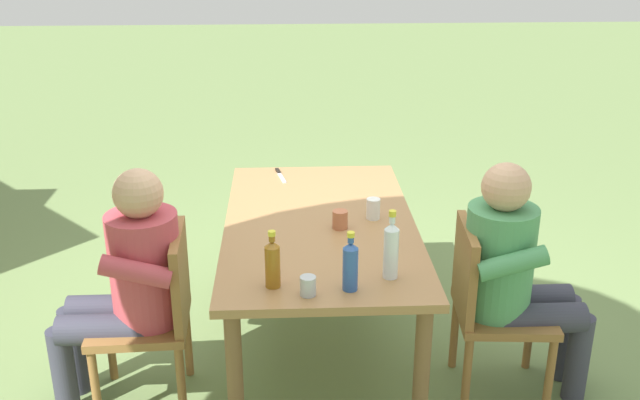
# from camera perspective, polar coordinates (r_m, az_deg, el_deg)

# --- Properties ---
(ground_plane) EXTENTS (24.00, 24.00, 0.00)m
(ground_plane) POSITION_cam_1_polar(r_m,az_deg,el_deg) (4.02, 0.00, -11.61)
(ground_plane) COLOR #6B844C
(dining_table) EXTENTS (1.69, 0.95, 0.75)m
(dining_table) POSITION_cam_1_polar(r_m,az_deg,el_deg) (3.70, 0.00, -2.98)
(dining_table) COLOR #A37547
(dining_table) RESTS_ON ground_plane
(chair_near_left) EXTENTS (0.47, 0.47, 0.87)m
(chair_near_left) POSITION_cam_1_polar(r_m,az_deg,el_deg) (3.57, 12.96, -7.74)
(chair_near_left) COLOR olive
(chair_near_left) RESTS_ON ground_plane
(chair_far_left) EXTENTS (0.46, 0.46, 0.87)m
(chair_far_left) POSITION_cam_1_polar(r_m,az_deg,el_deg) (3.49, -12.63, -8.37)
(chair_far_left) COLOR olive
(chair_far_left) RESTS_ON ground_plane
(person_in_white_shirt) EXTENTS (0.47, 0.61, 1.18)m
(person_in_white_shirt) POSITION_cam_1_polar(r_m,az_deg,el_deg) (3.51, 14.93, -5.31)
(person_in_white_shirt) COLOR #4C935B
(person_in_white_shirt) RESTS_ON ground_plane
(person_in_plaid_shirt) EXTENTS (0.47, 0.61, 1.18)m
(person_in_plaid_shirt) POSITION_cam_1_polar(r_m,az_deg,el_deg) (3.43, -14.67, -5.97)
(person_in_plaid_shirt) COLOR #B7424C
(person_in_plaid_shirt) RESTS_ON ground_plane
(bottle_blue) EXTENTS (0.06, 0.06, 0.26)m
(bottle_blue) POSITION_cam_1_polar(r_m,az_deg,el_deg) (2.99, 2.38, -5.09)
(bottle_blue) COLOR #2D56A3
(bottle_blue) RESTS_ON dining_table
(bottle_clear) EXTENTS (0.06, 0.06, 0.31)m
(bottle_clear) POSITION_cam_1_polar(r_m,az_deg,el_deg) (3.09, 5.57, -3.82)
(bottle_clear) COLOR white
(bottle_clear) RESTS_ON dining_table
(bottle_amber) EXTENTS (0.06, 0.06, 0.25)m
(bottle_amber) POSITION_cam_1_polar(r_m,az_deg,el_deg) (3.02, -3.72, -4.91)
(bottle_amber) COLOR #996019
(bottle_amber) RESTS_ON dining_table
(cup_terracotta) EXTENTS (0.08, 0.08, 0.09)m
(cup_terracotta) POSITION_cam_1_polar(r_m,az_deg,el_deg) (3.58, 1.58, -1.53)
(cup_terracotta) COLOR #BC6B47
(cup_terracotta) RESTS_ON dining_table
(cup_white) EXTENTS (0.07, 0.07, 0.11)m
(cup_white) POSITION_cam_1_polar(r_m,az_deg,el_deg) (3.69, 4.17, -0.69)
(cup_white) COLOR white
(cup_white) RESTS_ON dining_table
(cup_steel) EXTENTS (0.07, 0.07, 0.08)m
(cup_steel) POSITION_cam_1_polar(r_m,az_deg,el_deg) (2.98, -0.94, -6.71)
(cup_steel) COLOR #B2B7BC
(cup_steel) RESTS_ON dining_table
(table_knife) EXTENTS (0.24, 0.07, 0.01)m
(table_knife) POSITION_cam_1_polar(r_m,az_deg,el_deg) (4.31, -3.14, 1.99)
(table_knife) COLOR silver
(table_knife) RESTS_ON dining_table
(backpack_by_near_side) EXTENTS (0.31, 0.22, 0.44)m
(backpack_by_near_side) POSITION_cam_1_polar(r_m,az_deg,el_deg) (5.23, -0.65, -0.72)
(backpack_by_near_side) COLOR #47663D
(backpack_by_near_side) RESTS_ON ground_plane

